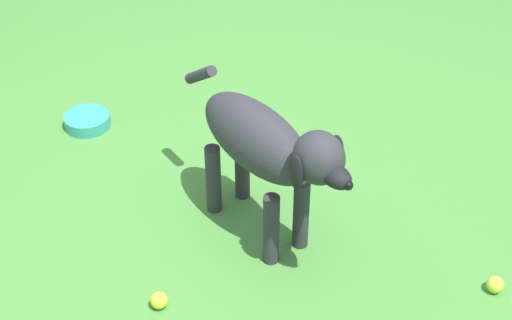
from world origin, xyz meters
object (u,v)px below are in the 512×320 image
Objects in this scene: tennis_ball_0 at (159,300)px; tennis_ball_2 at (495,285)px; water_bowl at (87,121)px; dog at (265,147)px.

tennis_ball_0 is 1.26m from tennis_ball_2.
tennis_ball_0 is 1.00× the size of tennis_ball_2.
tennis_ball_2 reaches higher than water_bowl.
tennis_ball_0 and tennis_ball_2 have the same top height.
dog is 1.22m from water_bowl.
dog reaches higher than tennis_ball_0.
dog is 14.77× the size of tennis_ball_0.
dog is at bearing -47.11° from tennis_ball_2.
dog is at bearing -161.33° from tennis_ball_0.
water_bowl is (0.41, -1.07, -0.41)m from dog.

